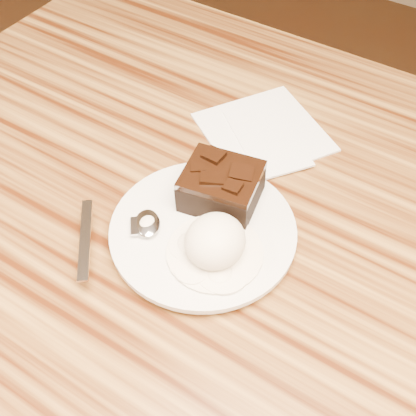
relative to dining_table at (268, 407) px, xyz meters
The scene contains 9 objects.
dining_table is the anchor object (origin of this frame).
plate 0.40m from the dining_table, behind, with size 0.20×0.20×0.02m, color silver.
brownie 0.43m from the dining_table, 164.22° to the left, with size 0.08×0.07×0.04m, color black.
ice_cream_scoop 0.42m from the dining_table, 156.96° to the right, with size 0.06×0.06×0.05m, color white.
melt_puddle 0.40m from the dining_table, 156.96° to the right, with size 0.10×0.10×0.00m, color white.
spoon 0.43m from the dining_table, 164.79° to the right, with size 0.03×0.16×0.01m, color silver, non-canonical shape.
napkin 0.44m from the dining_table, 128.24° to the left, with size 0.14×0.14×0.01m, color white.
crumb_a 0.40m from the dining_table, 136.01° to the right, with size 0.01×0.01×0.00m, color black.
crumb_b 0.40m from the dining_table, 158.00° to the right, with size 0.01×0.01×0.00m, color black.
Camera 1 is at (0.09, -0.31, 1.22)m, focal length 46.85 mm.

